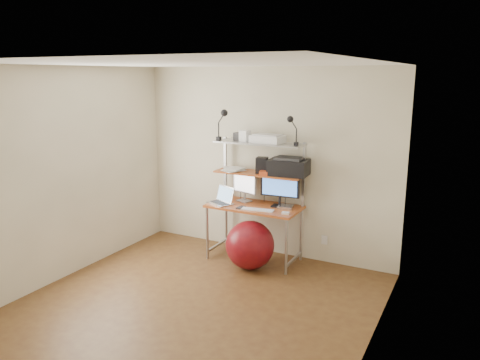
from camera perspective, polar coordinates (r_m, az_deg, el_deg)
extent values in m
plane|color=brown|center=(5.16, -5.49, -14.98)|extent=(3.60, 3.60, 0.00)
plane|color=white|center=(4.57, -6.18, 13.95)|extent=(3.60, 3.60, 0.00)
plane|color=beige|center=(6.26, 3.20, 2.17)|extent=(3.60, 0.00, 3.60)
plane|color=beige|center=(3.42, -22.62, -7.87)|extent=(3.60, 0.00, 3.60)
plane|color=beige|center=(5.88, -20.69, 0.65)|extent=(0.00, 3.60, 3.60)
plane|color=beige|center=(4.05, 16.10, -4.23)|extent=(0.00, 3.60, 3.60)
cube|color=#A75020|center=(6.07, 1.74, -3.26)|extent=(1.20, 0.60, 0.03)
cylinder|color=#A2A2A6|center=(6.22, -4.02, -6.47)|extent=(0.04, 0.04, 0.71)
cylinder|color=#A2A2A6|center=(6.64, -1.68, -5.17)|extent=(0.04, 0.04, 0.71)
cylinder|color=#A2A2A6|center=(5.74, 5.67, -8.15)|extent=(0.04, 0.04, 0.71)
cylinder|color=#A2A2A6|center=(6.20, 7.47, -6.59)|extent=(0.04, 0.04, 0.71)
cube|color=#A2A2A6|center=(6.45, -1.80, 1.58)|extent=(0.03, 0.04, 0.84)
cube|color=#A2A2A6|center=(5.98, 7.78, 0.59)|extent=(0.03, 0.04, 0.84)
cube|color=#A75020|center=(6.08, 2.30, 0.80)|extent=(1.18, 0.34, 0.02)
cube|color=#A2A2A6|center=(6.01, 2.33, 4.53)|extent=(1.18, 0.34, 0.02)
cube|color=silver|center=(6.21, 10.26, -7.20)|extent=(0.08, 0.01, 0.12)
cube|color=#B2B2B7|center=(6.25, 0.49, -2.55)|extent=(0.21, 0.18, 0.01)
cylinder|color=#B2B2B7|center=(6.26, 0.58, -2.01)|extent=(0.03, 0.03, 0.10)
cube|color=#B2B2B7|center=(6.21, 0.58, -0.26)|extent=(0.39, 0.13, 0.29)
plane|color=white|center=(6.19, 0.51, -0.29)|extent=(0.34, 0.09, 0.35)
cube|color=black|center=(6.03, 4.77, -3.19)|extent=(0.19, 0.16, 0.01)
cylinder|color=black|center=(6.03, 4.86, -2.56)|extent=(0.03, 0.03, 0.11)
cube|color=black|center=(5.98, 4.90, -0.62)|extent=(0.51, 0.07, 0.31)
plane|color=#3C71CE|center=(5.96, 4.83, -0.65)|extent=(0.46, 0.03, 0.46)
cube|color=#B5B6BA|center=(6.15, -2.44, -2.84)|extent=(0.39, 0.34, 0.02)
cube|color=#323234|center=(6.14, -2.44, -2.75)|extent=(0.31, 0.24, 0.00)
cube|color=#B5B6BA|center=(6.18, -1.61, -1.67)|extent=(0.32, 0.19, 0.21)
plane|color=#7DA9D1|center=(6.18, -1.61, -1.67)|extent=(0.30, 0.19, 0.28)
cube|color=silver|center=(5.86, 2.14, -3.64)|extent=(0.42, 0.18, 0.01)
cube|color=silver|center=(5.72, 5.58, -4.03)|extent=(0.10, 0.07, 0.03)
cube|color=#B5B6BA|center=(5.97, 5.59, -3.26)|extent=(0.21, 0.21, 0.04)
cube|color=black|center=(5.96, 0.10, -3.36)|extent=(0.09, 0.14, 0.01)
cube|color=black|center=(5.94, 5.95, 1.55)|extent=(0.51, 0.37, 0.20)
cube|color=#323234|center=(5.92, 5.98, 2.64)|extent=(0.35, 0.27, 0.03)
cube|color=black|center=(6.04, 2.69, 1.82)|extent=(0.17, 0.17, 0.21)
cube|color=#CC4920|center=(5.93, 3.32, 0.85)|extent=(0.22, 0.18, 0.05)
cube|color=silver|center=(5.97, 3.39, 5.02)|extent=(0.43, 0.30, 0.09)
cube|color=#B2B2B7|center=(5.97, 3.39, 5.53)|extent=(0.36, 0.23, 0.02)
cube|color=silver|center=(6.06, 0.59, 5.40)|extent=(0.14, 0.12, 0.14)
cube|color=#323234|center=(6.20, -0.22, 5.35)|extent=(0.12, 0.12, 0.10)
cube|color=black|center=(6.17, -2.61, 5.08)|extent=(0.05, 0.06, 0.05)
cylinder|color=black|center=(6.15, -2.62, 6.15)|extent=(0.02, 0.02, 0.18)
sphere|color=black|center=(6.08, -1.93, 8.18)|extent=(0.09, 0.09, 0.09)
cube|color=black|center=(5.74, 6.86, 4.39)|extent=(0.04, 0.05, 0.04)
cylinder|color=black|center=(5.72, 6.89, 5.40)|extent=(0.01, 0.01, 0.16)
sphere|color=black|center=(5.72, 6.14, 7.39)|extent=(0.08, 0.08, 0.08)
sphere|color=maroon|center=(5.92, 1.22, -7.93)|extent=(0.62, 0.62, 0.62)
cube|color=white|center=(6.27, -0.92, 1.30)|extent=(0.23, 0.30, 0.00)
cube|color=white|center=(6.18, -0.77, 1.18)|extent=(0.32, 0.35, 0.00)
cube|color=white|center=(6.28, -0.73, 1.41)|extent=(0.22, 0.28, 0.00)
cube|color=white|center=(6.20, -0.56, 1.31)|extent=(0.23, 0.30, 0.00)
cube|color=white|center=(6.25, -1.07, 1.45)|extent=(0.32, 0.35, 0.00)
cube|color=white|center=(6.20, -0.75, 1.41)|extent=(0.22, 0.29, 0.00)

